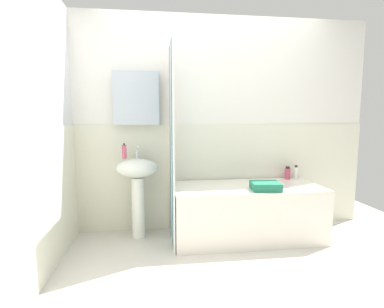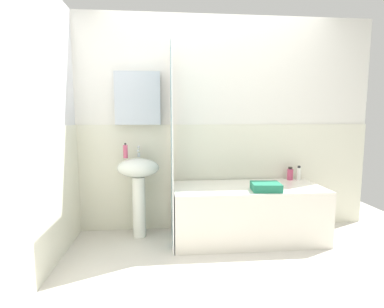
% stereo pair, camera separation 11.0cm
% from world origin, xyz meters
% --- Properties ---
extents(ground_plane, '(4.80, 5.60, 0.04)m').
position_xyz_m(ground_plane, '(0.00, 0.00, -0.02)').
color(ground_plane, beige).
extents(wall_back_tiled, '(3.60, 0.18, 2.40)m').
position_xyz_m(wall_back_tiled, '(-0.05, 1.26, 1.14)').
color(wall_back_tiled, silver).
rests_on(wall_back_tiled, ground_plane).
extents(wall_left_tiled, '(0.07, 1.81, 2.40)m').
position_xyz_m(wall_left_tiled, '(-1.57, 0.34, 1.12)').
color(wall_left_tiled, silver).
rests_on(wall_left_tiled, ground_plane).
extents(sink, '(0.44, 0.34, 0.85)m').
position_xyz_m(sink, '(-0.86, 1.03, 0.62)').
color(sink, white).
rests_on(sink, ground_plane).
extents(faucet, '(0.03, 0.12, 0.12)m').
position_xyz_m(faucet, '(-0.86, 1.11, 0.91)').
color(faucet, silver).
rests_on(faucet, sink).
extents(soap_dispenser, '(0.05, 0.05, 0.16)m').
position_xyz_m(soap_dispenser, '(-0.99, 1.07, 0.92)').
color(soap_dispenser, '#C94F70').
rests_on(soap_dispenser, sink).
extents(bathtub, '(1.55, 0.69, 0.56)m').
position_xyz_m(bathtub, '(0.28, 0.88, 0.28)').
color(bathtub, white).
rests_on(bathtub, ground_plane).
extents(shower_curtain, '(0.01, 0.69, 2.00)m').
position_xyz_m(shower_curtain, '(-0.51, 0.88, 1.00)').
color(shower_curtain, white).
rests_on(shower_curtain, ground_plane).
extents(lotion_bottle, '(0.05, 0.05, 0.16)m').
position_xyz_m(lotion_bottle, '(0.95, 1.13, 0.64)').
color(lotion_bottle, white).
rests_on(lotion_bottle, bathtub).
extents(body_wash_bottle, '(0.07, 0.07, 0.15)m').
position_xyz_m(body_wash_bottle, '(0.85, 1.14, 0.63)').
color(body_wash_bottle, '#C44567').
rests_on(body_wash_bottle, bathtub).
extents(towel_folded, '(0.30, 0.26, 0.08)m').
position_xyz_m(towel_folded, '(0.41, 0.68, 0.60)').
color(towel_folded, '#237557').
rests_on(towel_folded, bathtub).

